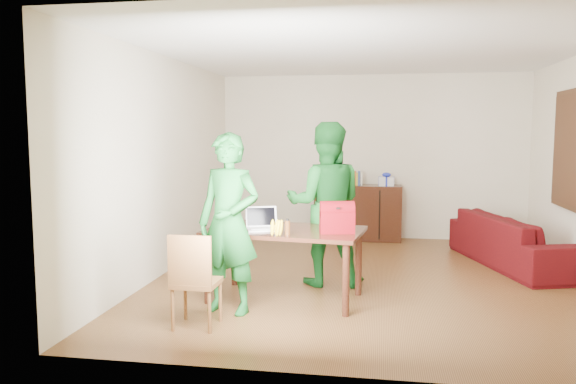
% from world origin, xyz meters
% --- Properties ---
extents(room, '(5.20, 5.70, 2.90)m').
position_xyz_m(room, '(0.01, 0.13, 1.31)').
color(room, '#442711').
rests_on(room, ground).
extents(table, '(1.70, 1.09, 0.75)m').
position_xyz_m(table, '(-0.82, -0.95, 0.66)').
color(table, black).
rests_on(table, ground).
extents(chair, '(0.40, 0.38, 0.87)m').
position_xyz_m(chair, '(-1.47, -1.91, 0.25)').
color(chair, brown).
rests_on(chair, ground).
extents(person_near, '(0.72, 0.56, 1.76)m').
position_xyz_m(person_near, '(-1.29, -1.44, 0.88)').
color(person_near, '#13571E').
rests_on(person_near, ground).
extents(person_far, '(0.98, 0.80, 1.88)m').
position_xyz_m(person_far, '(-0.47, -0.27, 0.94)').
color(person_far, '#145B1D').
rests_on(person_far, ground).
extents(laptop, '(0.39, 0.33, 0.23)m').
position_xyz_m(laptop, '(-1.03, -1.04, 0.80)').
color(laptop, white).
rests_on(laptop, table).
extents(bananas, '(0.19, 0.16, 0.06)m').
position_xyz_m(bananas, '(-0.84, -1.33, 0.78)').
color(bananas, gold).
rests_on(bananas, table).
extents(bottle, '(0.06, 0.06, 0.16)m').
position_xyz_m(bottle, '(-0.74, -1.27, 0.83)').
color(bottle, '#583014').
rests_on(bottle, table).
extents(red_bag, '(0.37, 0.26, 0.25)m').
position_xyz_m(red_bag, '(-0.27, -1.06, 0.88)').
color(red_bag, maroon).
rests_on(red_bag, table).
extents(sofa, '(1.50, 2.43, 0.66)m').
position_xyz_m(sofa, '(1.95, 1.04, 0.33)').
color(sofa, '#3D0714').
rests_on(sofa, ground).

